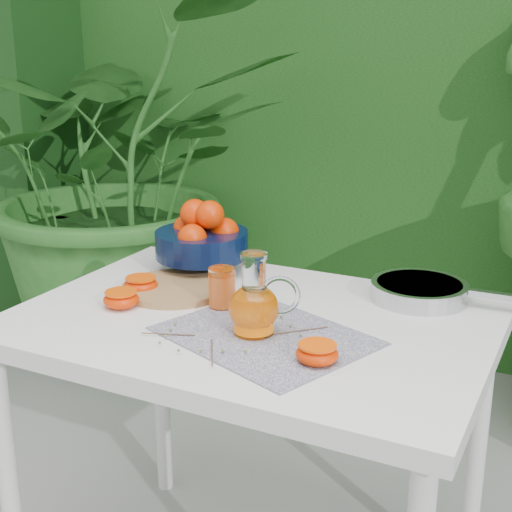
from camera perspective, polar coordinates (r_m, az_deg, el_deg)
The scene contains 11 objects.
hedge_backdrop at distance 3.37m, azimuth 15.21°, elevation 14.32°, with size 8.00×1.65×2.50m.
potted_plant_left at distance 3.03m, azimuth -10.64°, elevation 6.68°, with size 1.58×1.58×1.58m, color #246121.
white_table at distance 1.56m, azimuth -0.33°, elevation -7.63°, with size 1.00×0.70×0.75m.
placemat at distance 1.43m, azimuth 0.73°, elevation -6.40°, with size 0.39×0.31×0.00m, color #0B0E3F.
cutting_board at distance 1.69m, azimuth -6.52°, elevation -2.57°, with size 0.25×0.25×0.02m, color #9D7647.
fruit_bowl at distance 1.81m, azimuth -4.32°, elevation 1.45°, with size 0.26×0.26×0.19m.
juice_pitcher at distance 1.42m, azimuth -0.10°, elevation -4.02°, with size 0.15×0.13×0.17m.
juice_tumbler at distance 1.56m, azimuth -2.74°, elevation -2.60°, with size 0.07×0.07×0.09m.
saute_pan at distance 1.66m, azimuth 13.03°, elevation -2.68°, with size 0.39×0.23×0.04m.
orange_halves at distance 1.52m, azimuth -5.74°, elevation -4.27°, with size 0.59×0.25×0.04m.
thyme_sprigs at distance 1.41m, azimuth -2.21°, elevation -6.57°, with size 0.33×0.27×0.01m.
Camera 1 is at (0.74, -1.23, 1.32)m, focal length 50.00 mm.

